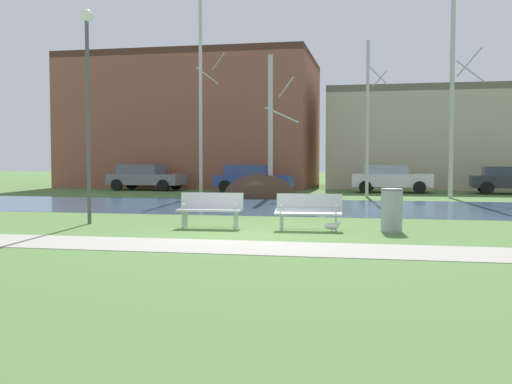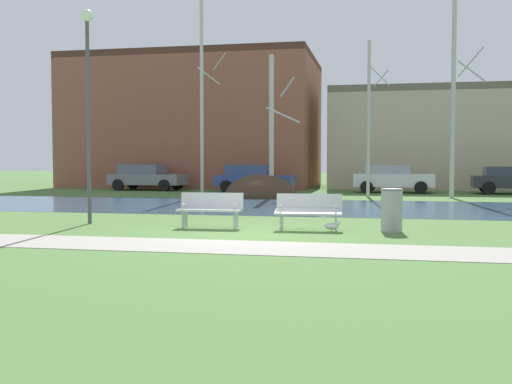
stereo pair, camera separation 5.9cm
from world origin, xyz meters
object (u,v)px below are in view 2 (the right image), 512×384
bench_right (309,211)px  streetlamp (88,83)px  parked_hatch_third_white (393,178)px  seagull (332,226)px  bench_left (210,209)px  parked_van_nearest_grey (146,177)px  trash_bin (392,209)px  parked_sedan_second_blue (254,178)px

bench_right → streetlamp: (-5.88, 0.30, 3.26)m
streetlamp → parked_hatch_third_white: (8.23, 17.36, -2.96)m
seagull → parked_hatch_third_white: size_ratio=0.10×
streetlamp → bench_right: bearing=-2.9°
seagull → bench_left: bearing=176.5°
seagull → parked_hatch_third_white: bearing=84.4°
parked_van_nearest_grey → bench_left: bearing=-63.5°
bench_right → trash_bin: bearing=0.8°
trash_bin → seagull: 1.45m
streetlamp → seagull: bearing=-4.3°
bench_left → streetlamp: 4.73m
bench_right → seagull: size_ratio=3.92×
trash_bin → streetlamp: (-7.84, 0.27, 3.20)m
trash_bin → parked_van_nearest_grey: 21.90m
parked_hatch_third_white → parked_sedan_second_blue: bearing=-172.9°
seagull → streetlamp: streetlamp is taller
seagull → streetlamp: (-6.47, 0.49, 3.60)m
parked_van_nearest_grey → parked_sedan_second_blue: bearing=-7.1°
trash_bin → parked_van_nearest_grey: size_ratio=0.24×
bench_left → bench_right: size_ratio=1.00×
parked_sedan_second_blue → streetlamp: bearing=-93.5°
bench_right → parked_sedan_second_blue: 17.45m
trash_bin → parked_hatch_third_white: (0.38, 17.63, 0.24)m
parked_sedan_second_blue → parked_hatch_third_white: parked_sedan_second_blue is taller
parked_sedan_second_blue → parked_hatch_third_white: bearing=7.1°
seagull → streetlamp: bearing=175.7°
streetlamp → parked_van_nearest_grey: bearing=107.1°
bench_left → parked_hatch_third_white: parked_hatch_third_white is taller
streetlamp → parked_hatch_third_white: bearing=64.6°
bench_left → parked_van_nearest_grey: (-8.73, 17.54, 0.30)m
parked_sedan_second_blue → seagull: bearing=-72.2°
bench_right → trash_bin: (1.96, 0.03, 0.06)m
seagull → parked_hatch_third_white: (1.76, 17.84, 0.64)m
bench_right → seagull: bench_right is taller
bench_left → trash_bin: size_ratio=1.59×
trash_bin → streetlamp: bearing=178.0°
trash_bin → parked_sedan_second_blue: bearing=112.2°
trash_bin → parked_sedan_second_blue: parked_sedan_second_blue is taller
bench_left → parked_van_nearest_grey: bearing=116.5°
bench_left → parked_van_nearest_grey: parked_van_nearest_grey is taller
streetlamp → bench_left: bearing=-5.0°
parked_hatch_third_white → seagull: bearing=-95.6°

